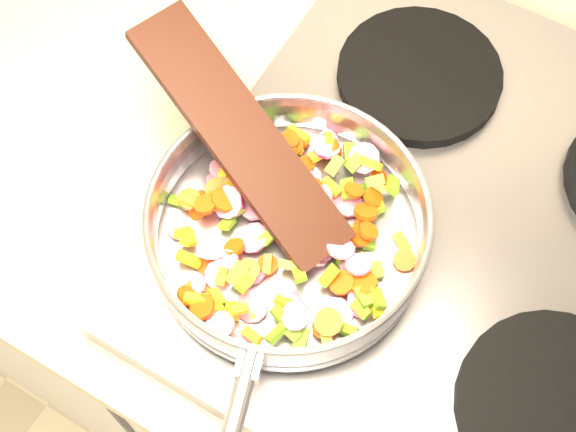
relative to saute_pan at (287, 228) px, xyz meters
The scene contains 7 objects.
cooktop 0.21m from the saute_pan, 36.90° to the left, with size 0.60×0.60×0.04m, color #939399.
grate_fl 0.05m from the saute_pan, 38.51° to the right, with size 0.19×0.19×0.02m, color black.
grate_fr 0.31m from the saute_pan, ahead, with size 0.19×0.19×0.02m, color black.
grate_bl 0.27m from the saute_pan, 85.08° to the left, with size 0.19×0.19×0.02m, color black.
saute_pan is the anchor object (origin of this frame).
vegetable_heap 0.02m from the saute_pan, 127.79° to the left, with size 0.26×0.27×0.05m.
wooden_spatula 0.10m from the saute_pan, 149.29° to the left, with size 0.30×0.07×0.01m, color black.
Camera 1 is at (-0.69, 1.25, 1.70)m, focal length 50.00 mm.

